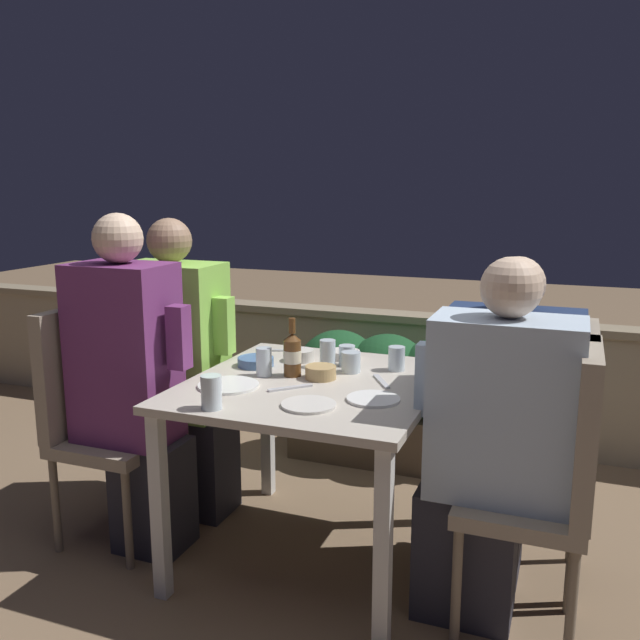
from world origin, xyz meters
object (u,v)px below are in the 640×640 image
(chair_right_near, at_px, (556,469))
(potted_plant, at_px, (183,375))
(person_purple_stripe, at_px, (133,384))
(person_green_blouse, at_px, (181,368))
(person_navy_jumper, at_px, (500,422))
(chair_left_near, at_px, (93,405))
(chair_right_far, at_px, (558,437))
(chair_left_far, at_px, (144,383))
(beer_bottle, at_px, (292,354))
(person_blue_shirt, at_px, (492,446))

(chair_right_near, distance_m, potted_plant, 2.26)
(person_purple_stripe, height_order, person_green_blouse, person_purple_stripe)
(person_purple_stripe, distance_m, person_green_blouse, 0.34)
(person_navy_jumper, bearing_deg, chair_left_near, -168.87)
(chair_right_near, bearing_deg, person_green_blouse, 168.48)
(chair_left_near, relative_size, chair_right_far, 1.00)
(chair_left_near, height_order, chair_right_far, same)
(chair_right_far, height_order, person_navy_jumper, person_navy_jumper)
(chair_left_far, relative_size, chair_right_far, 1.00)
(chair_left_near, height_order, chair_right_near, same)
(beer_bottle, bearing_deg, chair_right_near, -10.61)
(chair_left_near, distance_m, potted_plant, 1.08)
(person_navy_jumper, height_order, beer_bottle, person_navy_jumper)
(chair_right_near, height_order, person_navy_jumper, person_navy_jumper)
(person_navy_jumper, relative_size, beer_bottle, 5.29)
(chair_left_far, height_order, potted_plant, chair_left_far)
(person_purple_stripe, bearing_deg, beer_bottle, 18.59)
(chair_right_near, xyz_separation_m, person_navy_jumper, (-0.21, 0.29, 0.03))
(chair_right_far, bearing_deg, person_navy_jumper, 180.00)
(person_navy_jumper, bearing_deg, chair_right_near, -54.62)
(chair_left_near, relative_size, chair_right_near, 1.00)
(chair_right_near, xyz_separation_m, potted_plant, (-2.01, 1.02, -0.18))
(person_blue_shirt, bearing_deg, beer_bottle, 166.74)
(person_green_blouse, bearing_deg, beer_bottle, -13.02)
(chair_right_near, relative_size, person_blue_shirt, 0.78)
(chair_right_near, relative_size, beer_bottle, 4.25)
(person_purple_stripe, distance_m, chair_left_far, 0.40)
(chair_left_far, xyz_separation_m, chair_right_far, (1.76, -0.03, 0.00))
(person_purple_stripe, relative_size, beer_bottle, 5.90)
(person_green_blouse, xyz_separation_m, chair_right_far, (1.56, -0.03, -0.09))
(person_green_blouse, relative_size, beer_bottle, 5.75)
(chair_right_far, bearing_deg, chair_left_far, 179.09)
(chair_left_near, xyz_separation_m, chair_left_far, (0.00, 0.34, 0.00))
(chair_right_far, relative_size, person_navy_jumper, 0.80)
(person_purple_stripe, height_order, chair_right_far, person_purple_stripe)
(chair_left_far, relative_size, person_green_blouse, 0.74)
(potted_plant, bearing_deg, person_navy_jumper, -22.00)
(chair_left_far, distance_m, beer_bottle, 0.83)
(person_green_blouse, distance_m, person_navy_jumper, 1.36)
(person_navy_jumper, height_order, potted_plant, person_navy_jumper)
(person_purple_stripe, relative_size, potted_plant, 2.12)
(chair_left_near, bearing_deg, person_navy_jumper, 11.13)
(chair_left_near, relative_size, beer_bottle, 4.25)
(person_navy_jumper, xyz_separation_m, beer_bottle, (-0.77, -0.11, 0.21))
(person_green_blouse, distance_m, potted_plant, 0.87)
(chair_right_near, bearing_deg, chair_left_far, 169.75)
(person_blue_shirt, bearing_deg, person_purple_stripe, -179.32)
(chair_left_near, distance_m, person_purple_stripe, 0.23)
(person_navy_jumper, bearing_deg, chair_left_far, 178.97)
(chair_left_far, distance_m, person_green_blouse, 0.22)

